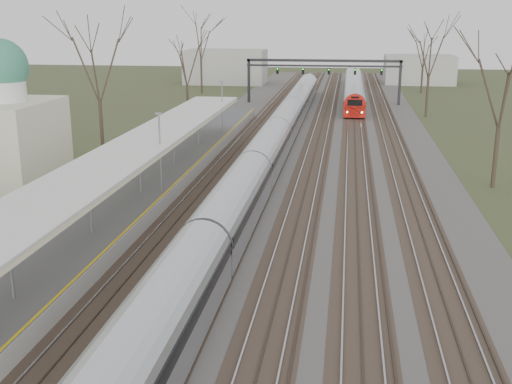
% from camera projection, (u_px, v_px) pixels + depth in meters
% --- Properties ---
extents(track_bed, '(24.00, 160.00, 0.22)m').
position_uv_depth(track_bed, '(309.00, 146.00, 59.48)').
color(track_bed, '#474442').
rests_on(track_bed, ground).
extents(platform, '(3.50, 69.00, 1.00)m').
position_uv_depth(platform, '(157.00, 186.00, 43.93)').
color(platform, '#9E9B93').
rests_on(platform, ground).
extents(canopy, '(4.10, 50.00, 3.11)m').
position_uv_depth(canopy, '(134.00, 150.00, 38.71)').
color(canopy, slate).
rests_on(canopy, platform).
extents(signal_gantry, '(21.00, 0.59, 6.08)m').
position_uv_depth(signal_gantry, '(324.00, 68.00, 86.81)').
color(signal_gantry, black).
rests_on(signal_gantry, ground).
extents(tree_west_far, '(5.50, 5.50, 11.33)m').
position_uv_depth(tree_west_far, '(97.00, 62.00, 53.04)').
color(tree_west_far, '#2D231C').
rests_on(tree_west_far, ground).
extents(tree_east_far, '(5.00, 5.00, 10.30)m').
position_uv_depth(tree_east_far, '(503.00, 84.00, 43.28)').
color(tree_east_far, '#2D231C').
rests_on(tree_east_far, ground).
extents(train_near, '(2.62, 90.21, 3.05)m').
position_uv_depth(train_near, '(277.00, 135.00, 57.24)').
color(train_near, '#B2B4BC').
rests_on(train_near, ground).
extents(train_far, '(2.62, 45.21, 3.05)m').
position_uv_depth(train_far, '(354.00, 87.00, 95.57)').
color(train_far, '#B2B4BC').
rests_on(train_far, ground).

